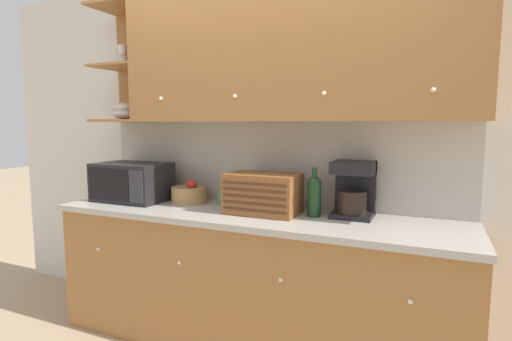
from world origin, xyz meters
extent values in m
plane|color=tan|center=(0.00, 0.00, 0.00)|extent=(24.00, 24.00, 0.00)
cube|color=silver|center=(0.00, 0.03, 1.30)|extent=(5.11, 0.06, 2.60)
cube|color=#A36B38|center=(0.00, -0.32, 0.44)|extent=(2.71, 0.64, 0.88)
cube|color=#B7B2A8|center=(0.00, -0.33, 0.90)|extent=(2.73, 0.67, 0.04)
sphere|color=white|center=(-1.02, -0.64, 0.63)|extent=(0.03, 0.03, 0.03)
sphere|color=white|center=(-0.34, -0.64, 0.63)|extent=(0.03, 0.03, 0.03)
sphere|color=white|center=(0.34, -0.64, 0.63)|extent=(0.03, 0.03, 0.03)
sphere|color=white|center=(1.02, -0.64, 0.63)|extent=(0.03, 0.03, 0.03)
cube|color=#B7B2A8|center=(0.00, -0.01, 1.22)|extent=(2.71, 0.01, 0.59)
cube|color=#A36B38|center=(0.21, -0.19, 1.96)|extent=(2.29, 0.37, 0.89)
cube|color=#A36B38|center=(-1.15, -0.01, 1.96)|extent=(0.42, 0.02, 0.89)
cube|color=#A36B38|center=(-1.15, -0.19, 1.53)|extent=(0.42, 0.37, 0.02)
cube|color=#A36B38|center=(-1.15, -0.19, 1.94)|extent=(0.42, 0.37, 0.02)
cube|color=#A36B38|center=(-1.15, -0.19, 2.39)|extent=(0.42, 0.37, 0.02)
sphere|color=white|center=(-0.65, -0.38, 1.68)|extent=(0.03, 0.03, 0.03)
sphere|color=white|center=(-0.08, -0.38, 1.68)|extent=(0.03, 0.03, 0.03)
sphere|color=white|center=(0.50, -0.38, 1.68)|extent=(0.03, 0.03, 0.03)
sphere|color=white|center=(1.07, -0.38, 1.68)|extent=(0.03, 0.03, 0.03)
ellipsoid|color=silver|center=(-1.15, -0.19, 1.58)|extent=(0.18, 0.18, 0.08)
ellipsoid|color=silver|center=(-1.15, -0.19, 1.63)|extent=(0.18, 0.18, 0.08)
cylinder|color=silver|center=(-1.15, -0.19, 1.99)|extent=(0.07, 0.07, 0.07)
cylinder|color=silver|center=(-1.15, -0.19, 2.07)|extent=(0.07, 0.07, 0.08)
cube|color=black|center=(-0.99, -0.31, 1.06)|extent=(0.53, 0.36, 0.29)
cube|color=black|center=(-1.05, -0.49, 1.06)|extent=(0.37, 0.01, 0.23)
cube|color=#2D2D33|center=(-0.80, -0.49, 1.06)|extent=(0.12, 0.01, 0.23)
cylinder|color=#A87F4C|center=(-0.55, -0.20, 0.98)|extent=(0.26, 0.26, 0.12)
sphere|color=red|center=(-0.52, -0.22, 1.06)|extent=(0.08, 0.08, 0.08)
cylinder|color=#4C845B|center=(-0.29, -0.16, 0.97)|extent=(0.08, 0.08, 0.11)
torus|color=#4C845B|center=(-0.24, -0.16, 0.98)|extent=(0.01, 0.07, 0.07)
cube|color=brown|center=(0.09, -0.31, 1.05)|extent=(0.46, 0.29, 0.26)
cube|color=#4B2C16|center=(0.09, -0.45, 0.97)|extent=(0.43, 0.01, 0.02)
cube|color=#4B2C16|center=(0.09, -0.45, 1.01)|extent=(0.43, 0.01, 0.02)
cube|color=#4B2C16|center=(0.09, -0.45, 1.05)|extent=(0.43, 0.01, 0.02)
cube|color=#4B2C16|center=(0.09, -0.45, 1.09)|extent=(0.43, 0.01, 0.02)
cube|color=#4B2C16|center=(0.09, -0.45, 1.13)|extent=(0.43, 0.01, 0.02)
cylinder|color=#19381E|center=(0.42, -0.26, 1.03)|extent=(0.09, 0.09, 0.21)
sphere|color=#19381E|center=(0.42, -0.26, 1.13)|extent=(0.09, 0.09, 0.09)
cylinder|color=#19381E|center=(0.42, -0.26, 1.20)|extent=(0.03, 0.03, 0.07)
cube|color=black|center=(0.64, -0.18, 0.94)|extent=(0.25, 0.24, 0.03)
cylinder|color=black|center=(0.64, -0.20, 1.02)|extent=(0.18, 0.18, 0.14)
cube|color=black|center=(0.64, -0.08, 1.10)|extent=(0.25, 0.05, 0.35)
cube|color=black|center=(0.64, -0.18, 1.23)|extent=(0.25, 0.24, 0.08)
camera|label=1|loc=(1.09, -2.66, 1.50)|focal=28.00mm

